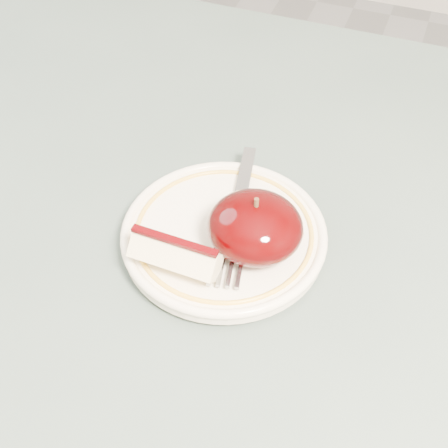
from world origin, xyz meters
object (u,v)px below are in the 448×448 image
(fork, at_px, (237,215))
(apple_half, at_px, (255,227))
(plate, at_px, (224,235))
(table, at_px, (166,321))

(fork, bearing_deg, apple_half, -147.17)
(plate, distance_m, fork, 0.02)
(fork, bearing_deg, table, 128.72)
(apple_half, bearing_deg, fork, 134.35)
(plate, height_order, fork, fork)
(table, xyz_separation_m, plate, (0.04, 0.04, 0.10))
(table, bearing_deg, fork, 50.25)
(table, height_order, plate, plate)
(apple_half, bearing_deg, table, -155.38)
(plate, bearing_deg, table, -137.07)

